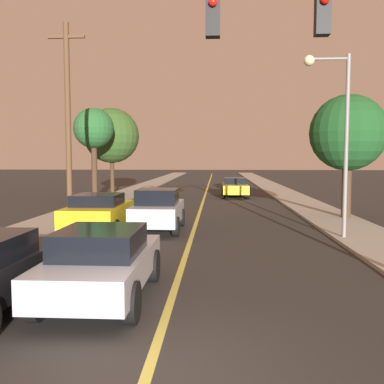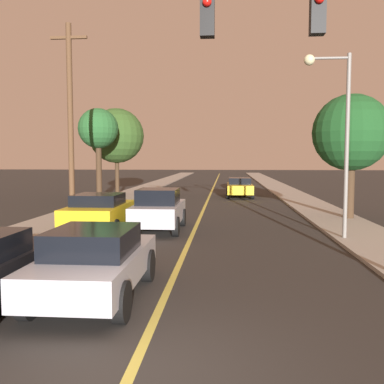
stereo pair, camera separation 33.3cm
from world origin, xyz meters
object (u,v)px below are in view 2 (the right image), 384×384
at_px(car_outer_lane_second, 100,212).
at_px(utility_pole_left, 70,119).
at_px(traffic_signal_mast, 337,62).
at_px(car_near_lane_second, 159,209).
at_px(car_far_oncoming, 240,187).
at_px(streetlamp_right, 336,119).
at_px(tree_right_near, 351,133).
at_px(tree_left_near, 98,130).
at_px(tree_left_far, 117,136).
at_px(car_near_lane_front, 95,261).

xyz_separation_m(car_outer_lane_second, utility_pole_left, (-1.97, 2.49, 3.71)).
distance_m(car_outer_lane_second, traffic_signal_mast, 10.20).
bearing_deg(car_outer_lane_second, traffic_signal_mast, -39.89).
height_order(car_near_lane_second, car_far_oncoming, car_near_lane_second).
xyz_separation_m(car_near_lane_second, utility_pole_left, (-4.13, 1.88, 3.66)).
relative_size(streetlamp_right, tree_right_near, 1.11).
distance_m(car_outer_lane_second, car_far_oncoming, 16.37).
relative_size(car_near_lane_second, tree_left_near, 0.66).
height_order(car_far_oncoming, tree_left_far, tree_left_far).
height_order(car_outer_lane_second, tree_left_near, tree_left_near).
xyz_separation_m(car_near_lane_front, tree_left_near, (-5.49, 18.45, 3.87)).
height_order(car_far_oncoming, streetlamp_right, streetlamp_right).
distance_m(streetlamp_right, tree_right_near, 5.32).
xyz_separation_m(car_near_lane_front, streetlamp_right, (6.25, 6.55, 3.37)).
bearing_deg(car_outer_lane_second, tree_right_near, 21.36).
relative_size(car_outer_lane_second, tree_left_far, 0.64).
relative_size(utility_pole_left, tree_right_near, 1.52).
bearing_deg(traffic_signal_mast, tree_left_near, 121.73).
distance_m(car_outer_lane_second, tree_left_near, 12.09).
bearing_deg(tree_left_near, car_near_lane_second, -62.10).
xyz_separation_m(traffic_signal_mast, tree_right_near, (3.16, 10.02, -0.97)).
distance_m(traffic_signal_mast, streetlamp_right, 5.27).
bearing_deg(utility_pole_left, tree_left_near, 99.06).
height_order(tree_left_near, tree_left_far, tree_left_far).
relative_size(traffic_signal_mast, tree_left_near, 1.14).
distance_m(tree_left_far, tree_right_near, 17.01).
bearing_deg(utility_pole_left, streetlamp_right, -18.21).
distance_m(car_near_lane_second, car_outer_lane_second, 2.24).
bearing_deg(streetlamp_right, tree_left_near, 134.63).
bearing_deg(car_near_lane_second, tree_right_near, 22.77).
xyz_separation_m(car_outer_lane_second, car_far_oncoming, (5.74, 15.33, -0.05)).
relative_size(utility_pole_left, tree_left_near, 1.44).
height_order(car_far_oncoming, tree_right_near, tree_right_near).
distance_m(car_near_lane_second, traffic_signal_mast, 9.22).
xyz_separation_m(car_near_lane_second, car_outer_lane_second, (-2.16, -0.61, -0.05)).
bearing_deg(utility_pole_left, tree_left_far, 95.19).
xyz_separation_m(tree_left_far, tree_right_near, (13.39, -10.48, -0.48)).
bearing_deg(tree_left_near, car_near_lane_front, -73.44).
height_order(traffic_signal_mast, streetlamp_right, traffic_signal_mast).
xyz_separation_m(utility_pole_left, tree_left_near, (-1.35, 8.48, 0.13)).
relative_size(car_near_lane_second, car_outer_lane_second, 0.96).
relative_size(car_outer_lane_second, streetlamp_right, 0.65).
distance_m(car_near_lane_second, utility_pole_left, 5.84).
bearing_deg(utility_pole_left, car_far_oncoming, 58.98).
xyz_separation_m(car_far_oncoming, traffic_signal_mast, (1.42, -21.31, 4.17)).
height_order(tree_left_far, tree_right_near, tree_left_far).
xyz_separation_m(car_near_lane_front, car_near_lane_second, (0.00, 8.09, 0.08)).
bearing_deg(car_near_lane_front, car_near_lane_second, 90.00).
relative_size(car_far_oncoming, traffic_signal_mast, 0.66).
distance_m(car_near_lane_front, tree_left_near, 19.63).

